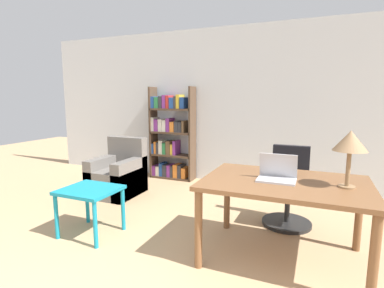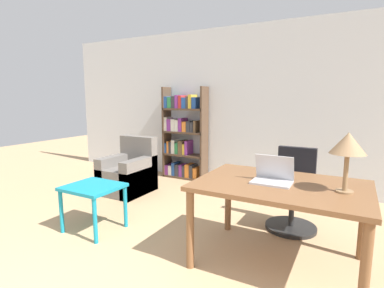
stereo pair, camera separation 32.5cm
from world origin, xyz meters
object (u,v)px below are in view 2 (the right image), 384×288
(table_lamp, at_px, (348,145))
(armchair, at_px, (129,174))
(desk, at_px, (280,193))
(bookshelf, at_px, (183,137))
(laptop, at_px, (273,177))
(side_table_blue, at_px, (93,193))
(office_chair, at_px, (293,195))

(table_lamp, height_order, armchair, table_lamp)
(table_lamp, relative_size, armchair, 0.55)
(desk, xyz_separation_m, bookshelf, (-2.27, 2.15, 0.11))
(desk, xyz_separation_m, armchair, (-2.60, 0.99, -0.38))
(table_lamp, relative_size, bookshelf, 0.28)
(laptop, bearing_deg, bookshelf, 135.44)
(desk, height_order, bookshelf, bookshelf)
(laptop, relative_size, side_table_blue, 0.57)
(side_table_blue, distance_m, bookshelf, 2.49)
(laptop, distance_m, bookshelf, 3.08)
(laptop, height_order, office_chair, laptop)
(laptop, xyz_separation_m, office_chair, (0.04, 0.88, -0.42))
(armchair, bearing_deg, bookshelf, 74.32)
(side_table_blue, height_order, armchair, armchair)
(desk, relative_size, office_chair, 1.57)
(laptop, distance_m, table_lamp, 0.66)
(table_lamp, xyz_separation_m, side_table_blue, (-2.51, -0.29, -0.70))
(laptop, height_order, side_table_blue, laptop)
(desk, xyz_separation_m, side_table_blue, (-2.01, -0.30, -0.22))
(office_chair, xyz_separation_m, bookshelf, (-2.24, 1.28, 0.38))
(desk, relative_size, side_table_blue, 2.47)
(table_lamp, xyz_separation_m, armchair, (-3.10, 0.99, -0.85))
(laptop, relative_size, table_lamp, 0.70)
(laptop, height_order, armchair, laptop)
(desk, height_order, armchair, armchair)
(side_table_blue, bearing_deg, armchair, 114.53)
(office_chair, bearing_deg, armchair, 177.38)
(side_table_blue, bearing_deg, office_chair, 30.51)
(laptop, distance_m, side_table_blue, 1.99)
(armchair, relative_size, bookshelf, 0.51)
(armchair, xyz_separation_m, bookshelf, (0.33, 1.17, 0.49))
(bookshelf, bearing_deg, armchair, -105.68)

